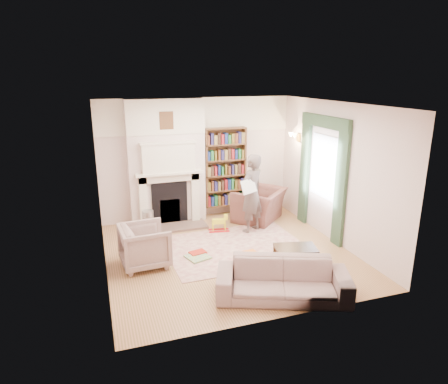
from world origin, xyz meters
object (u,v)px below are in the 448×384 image
object	(u,v)px
armchair_reading	(259,205)
rocking_horse	(219,223)
sofa	(283,280)
coffee_table	(295,259)
man_reading	(252,194)
bookcase	(225,167)
paraffin_heater	(148,223)
armchair_left	(145,246)

from	to	relation	value
armchair_reading	rocking_horse	world-z (taller)	armchair_reading
sofa	coffee_table	world-z (taller)	sofa
armchair_reading	man_reading	distance (m)	0.89
bookcase	rocking_horse	bearing A→B (deg)	-115.36
bookcase	paraffin_heater	bearing A→B (deg)	-158.92
bookcase	rocking_horse	world-z (taller)	bookcase
armchair_reading	coffee_table	bearing A→B (deg)	37.34
bookcase	coffee_table	bearing A→B (deg)	-86.23
rocking_horse	man_reading	bearing A→B (deg)	-5.41
bookcase	armchair_reading	world-z (taller)	bookcase
paraffin_heater	coffee_table	bearing A→B (deg)	-48.05
armchair_reading	man_reading	world-z (taller)	man_reading
man_reading	armchair_reading	bearing A→B (deg)	-155.87
sofa	rocking_horse	bearing A→B (deg)	113.92
armchair_left	man_reading	xyz separation A→B (m)	(2.40, 0.91, 0.48)
coffee_table	paraffin_heater	world-z (taller)	paraffin_heater
paraffin_heater	bookcase	bearing A→B (deg)	21.08
armchair_reading	bookcase	bearing A→B (deg)	-87.49
paraffin_heater	man_reading	bearing A→B (deg)	-12.11
armchair_reading	sofa	distance (m)	3.41
armchair_reading	paraffin_heater	xyz separation A→B (m)	(-2.60, -0.14, -0.09)
armchair_reading	sofa	bearing A→B (deg)	29.57
bookcase	rocking_horse	size ratio (longest dim) A/B	4.18
man_reading	sofa	bearing A→B (deg)	49.11
bookcase	man_reading	bearing A→B (deg)	-81.36
armchair_reading	man_reading	bearing A→B (deg)	9.91
armchair_reading	sofa	xyz separation A→B (m)	(-1.01, -3.26, -0.08)
bookcase	sofa	xyz separation A→B (m)	(-0.37, -3.88, -0.88)
bookcase	paraffin_heater	distance (m)	2.29
bookcase	paraffin_heater	size ratio (longest dim) A/B	3.36
armchair_reading	rocking_horse	xyz separation A→B (m)	(-1.12, -0.41, -0.17)
rocking_horse	sofa	bearing A→B (deg)	-77.61
man_reading	coffee_table	distance (m)	2.06
coffee_table	rocking_horse	distance (m)	2.26
armchair_left	rocking_horse	size ratio (longest dim) A/B	1.87
armchair_reading	armchair_left	size ratio (longest dim) A/B	1.37
armchair_reading	coffee_table	distance (m)	2.60
sofa	rocking_horse	distance (m)	2.85
armchair_left	sofa	bearing A→B (deg)	-138.04
armchair_reading	paraffin_heater	size ratio (longest dim) A/B	2.07
coffee_table	armchair_reading	bearing A→B (deg)	94.03
armchair_left	coffee_table	distance (m)	2.65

